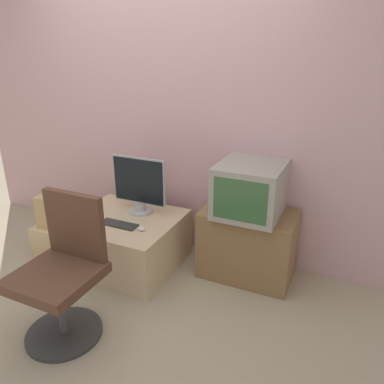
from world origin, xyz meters
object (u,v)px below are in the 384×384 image
(keyboard, at_px, (119,224))
(cardboard_box_lower, at_px, (54,240))
(main_monitor, at_px, (139,186))
(book, at_px, (42,273))
(mouse, at_px, (141,229))
(office_chair, at_px, (63,275))
(crt_tv, at_px, (250,189))

(keyboard, bearing_deg, cardboard_box_lower, -179.39)
(main_monitor, xyz_separation_m, book, (-0.61, -0.62, -0.68))
(keyboard, distance_m, mouse, 0.22)
(keyboard, bearing_deg, office_chair, -83.45)
(main_monitor, height_order, cardboard_box_lower, main_monitor)
(crt_tv, bearing_deg, keyboard, -158.13)
(main_monitor, bearing_deg, book, -134.54)
(main_monitor, distance_m, office_chair, 1.07)
(office_chair, bearing_deg, main_monitor, 93.40)
(book, bearing_deg, keyboard, 29.29)
(cardboard_box_lower, bearing_deg, book, -64.76)
(mouse, distance_m, cardboard_box_lower, 1.01)
(book, bearing_deg, cardboard_box_lower, 115.24)
(office_chair, bearing_deg, mouse, 79.56)
(crt_tv, bearing_deg, cardboard_box_lower, -166.89)
(mouse, distance_m, crt_tv, 0.92)
(mouse, xyz_separation_m, crt_tv, (0.76, 0.40, 0.32))
(keyboard, height_order, mouse, mouse)
(cardboard_box_lower, xyz_separation_m, book, (0.15, -0.32, -0.13))
(cardboard_box_lower, distance_m, book, 0.38)
(cardboard_box_lower, height_order, book, cardboard_box_lower)
(keyboard, distance_m, office_chair, 0.75)
(main_monitor, xyz_separation_m, mouse, (0.20, -0.30, -0.23))
(office_chair, relative_size, cardboard_box_lower, 2.98)
(main_monitor, distance_m, book, 1.11)
(mouse, relative_size, crt_tv, 0.12)
(office_chair, relative_size, book, 4.92)
(cardboard_box_lower, bearing_deg, main_monitor, 21.42)
(mouse, bearing_deg, crt_tv, 27.94)
(office_chair, bearing_deg, keyboard, 96.55)
(main_monitor, distance_m, mouse, 0.43)
(main_monitor, distance_m, crt_tv, 0.97)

